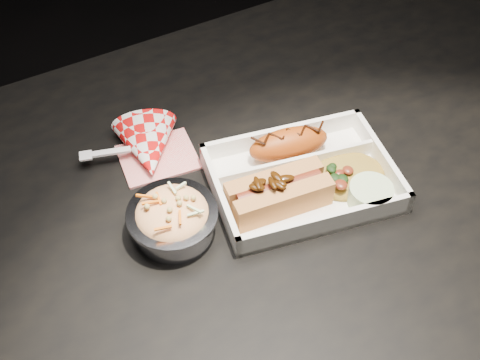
% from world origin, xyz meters
% --- Properties ---
extents(dining_table, '(1.20, 0.80, 0.75)m').
position_xyz_m(dining_table, '(0.00, 0.00, 0.66)').
color(dining_table, black).
rests_on(dining_table, ground).
extents(food_tray, '(0.28, 0.23, 0.04)m').
position_xyz_m(food_tray, '(0.02, -0.03, 0.76)').
color(food_tray, white).
rests_on(food_tray, dining_table).
extents(fried_pastry, '(0.13, 0.07, 0.05)m').
position_xyz_m(fried_pastry, '(0.03, 0.02, 0.78)').
color(fried_pastry, '#A74510').
rests_on(fried_pastry, food_tray).
extents(hotdog, '(0.14, 0.08, 0.06)m').
position_xyz_m(hotdog, '(-0.03, -0.05, 0.78)').
color(hotdog, '#BB7A40').
rests_on(hotdog, food_tray).
extents(fried_rice_mound, '(0.13, 0.11, 0.03)m').
position_xyz_m(fried_rice_mound, '(0.08, -0.05, 0.77)').
color(fried_rice_mound, '#AF8A33').
rests_on(fried_rice_mound, food_tray).
extents(cupcake_liner, '(0.06, 0.06, 0.03)m').
position_xyz_m(cupcake_liner, '(0.08, -0.11, 0.77)').
color(cupcake_liner, beige).
rests_on(cupcake_liner, food_tray).
extents(foil_coleslaw_cup, '(0.12, 0.12, 0.07)m').
position_xyz_m(foil_coleslaw_cup, '(-0.17, -0.02, 0.78)').
color(foil_coleslaw_cup, silver).
rests_on(foil_coleslaw_cup, dining_table).
extents(napkin_fork, '(0.17, 0.13, 0.10)m').
position_xyz_m(napkin_fork, '(-0.14, 0.13, 0.77)').
color(napkin_fork, red).
rests_on(napkin_fork, dining_table).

